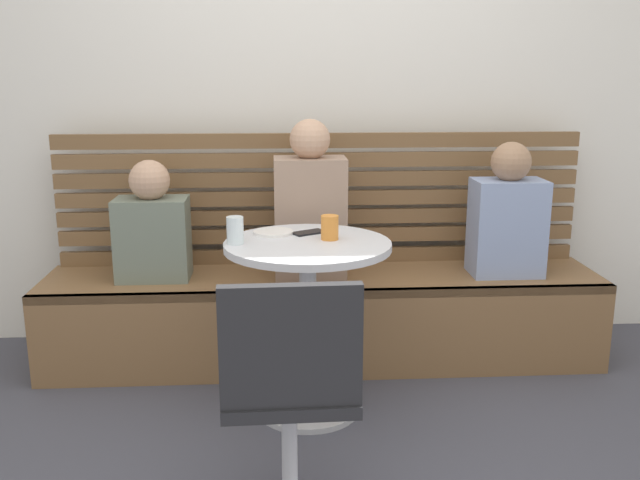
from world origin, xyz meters
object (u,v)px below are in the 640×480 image
(person_child_middle, at_px, (152,228))
(person_adult, at_px, (310,207))
(person_child_left, at_px, (507,217))
(plate_small, at_px, (273,232))
(white_chair, at_px, (290,397))
(cup_water_clear, at_px, (235,230))
(cafe_table, at_px, (308,294))
(cup_tumbler_orange, at_px, (330,228))
(phone_on_table, at_px, (309,232))
(booth_bench, at_px, (323,317))

(person_child_middle, bearing_deg, person_adult, 0.10)
(person_child_left, height_order, plate_small, person_child_left)
(white_chair, xyz_separation_m, cup_water_clear, (-0.20, 0.80, 0.33))
(person_child_left, xyz_separation_m, plate_small, (-1.13, -0.35, 0.02))
(cafe_table, relative_size, person_child_middle, 1.30)
(plate_small, bearing_deg, cafe_table, -48.26)
(white_chair, height_order, cup_tumbler_orange, white_chair)
(cafe_table, relative_size, white_chair, 0.87)
(cafe_table, xyz_separation_m, cup_tumbler_orange, (0.09, 0.04, 0.27))
(phone_on_table, bearing_deg, person_adult, -33.58)
(booth_bench, height_order, plate_small, plate_small)
(cafe_table, height_order, cup_water_clear, cup_water_clear)
(person_child_middle, xyz_separation_m, plate_small, (0.57, -0.38, 0.06))
(person_child_left, xyz_separation_m, cup_tumbler_orange, (-0.90, -0.46, 0.06))
(person_child_middle, height_order, cup_water_clear, person_child_middle)
(white_chair, bearing_deg, booth_bench, 81.95)
(white_chair, height_order, phone_on_table, white_chair)
(person_child_left, xyz_separation_m, person_child_middle, (-1.70, 0.03, -0.04))
(cafe_table, distance_m, person_child_middle, 0.90)
(cafe_table, height_order, person_child_left, person_child_left)
(booth_bench, xyz_separation_m, cup_water_clear, (-0.39, -0.54, 0.57))
(person_child_middle, xyz_separation_m, cup_tumbler_orange, (0.81, -0.49, 0.10))
(person_adult, bearing_deg, person_child_left, -1.88)
(person_child_middle, relative_size, cup_tumbler_orange, 5.70)
(person_child_left, relative_size, cup_water_clear, 5.88)
(person_child_left, bearing_deg, cup_tumbler_orange, -152.68)
(person_adult, relative_size, cup_tumbler_orange, 7.56)
(booth_bench, height_order, cup_tumbler_orange, cup_tumbler_orange)
(booth_bench, xyz_separation_m, white_chair, (-0.19, -1.34, 0.24))
(cafe_table, distance_m, plate_small, 0.31)
(booth_bench, height_order, white_chair, white_chair)
(white_chair, relative_size, person_child_left, 1.31)
(cafe_table, bearing_deg, person_adult, 86.14)
(person_adult, height_order, phone_on_table, person_adult)
(person_child_middle, bearing_deg, cup_water_clear, -51.92)
(booth_bench, distance_m, cup_water_clear, 0.88)
(white_chair, relative_size, cup_water_clear, 7.73)
(booth_bench, distance_m, phone_on_table, 0.65)
(cafe_table, xyz_separation_m, person_adult, (0.04, 0.53, 0.26))
(booth_bench, height_order, person_child_left, person_child_left)
(cup_tumbler_orange, bearing_deg, person_adult, 96.51)
(person_adult, xyz_separation_m, cup_water_clear, (-0.33, -0.54, 0.02))
(person_adult, bearing_deg, cup_tumbler_orange, -83.49)
(cafe_table, height_order, plate_small, plate_small)
(white_chair, distance_m, person_adult, 1.39)
(booth_bench, relative_size, phone_on_table, 19.29)
(person_child_middle, bearing_deg, person_child_left, -1.01)
(cup_water_clear, bearing_deg, phone_on_table, 28.15)
(white_chair, distance_m, person_child_middle, 1.50)
(booth_bench, relative_size, person_adult, 3.57)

